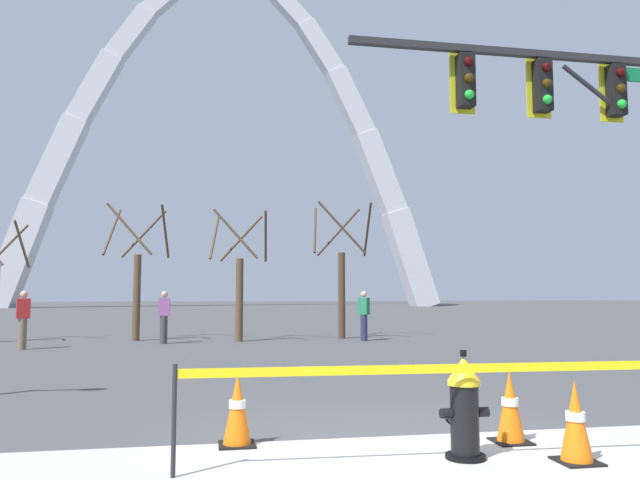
{
  "coord_description": "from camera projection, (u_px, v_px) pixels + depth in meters",
  "views": [
    {
      "loc": [
        -1.9,
        -6.12,
        1.51
      ],
      "look_at": [
        0.13,
        5.0,
        2.5
      ],
      "focal_mm": 34.46,
      "sensor_mm": 36.0,
      "label": 1
    }
  ],
  "objects": [
    {
      "name": "traffic_cone_curb_edge",
      "position": [
        576.0,
        423.0,
        5.49
      ],
      "size": [
        0.36,
        0.36,
        0.73
      ],
      "color": "black",
      "rests_on": "ground"
    },
    {
      "name": "traffic_signal_gantry",
      "position": [
        600.0,
        134.0,
        10.6
      ],
      "size": [
        6.42,
        0.44,
        6.0
      ],
      "color": "#232326",
      "rests_on": "ground"
    },
    {
      "name": "fire_hydrant",
      "position": [
        464.0,
        407.0,
        5.63
      ],
      "size": [
        0.46,
        0.48,
        0.99
      ],
      "color": "black",
      "rests_on": "ground"
    },
    {
      "name": "traffic_cone_mid_sidewalk",
      "position": [
        237.0,
        410.0,
        6.1
      ],
      "size": [
        0.36,
        0.36,
        0.73
      ],
      "color": "black",
      "rests_on": "ground"
    },
    {
      "name": "traffic_cone_by_hydrant",
      "position": [
        510.0,
        407.0,
        6.23
      ],
      "size": [
        0.36,
        0.36,
        0.73
      ],
      "color": "black",
      "rests_on": "ground"
    },
    {
      "name": "tree_left_mid",
      "position": [
        137.0,
        280.0,
        19.89
      ],
      "size": [
        2.01,
        2.02,
        4.36
      ],
      "color": "brown",
      "rests_on": "ground"
    },
    {
      "name": "pedestrian_walking_right",
      "position": [
        364.0,
        315.0,
        19.78
      ],
      "size": [
        0.38,
        0.39,
        1.59
      ],
      "color": "#232847",
      "rests_on": "ground"
    },
    {
      "name": "pedestrian_standing_center",
      "position": [
        164.0,
        317.0,
        18.61
      ],
      "size": [
        0.34,
        0.22,
        1.59
      ],
      "color": "#38383D",
      "rests_on": "ground"
    },
    {
      "name": "caution_tape_barrier",
      "position": [
        502.0,
        390.0,
        5.5
      ],
      "size": [
        5.77,
        0.22,
        0.93
      ],
      "color": "#232326",
      "rests_on": "ground"
    },
    {
      "name": "ground_plane",
      "position": [
        396.0,
        443.0,
        6.21
      ],
      "size": [
        240.0,
        240.0,
        0.0
      ],
      "primitive_type": "plane",
      "color": "#474749"
    },
    {
      "name": "pedestrian_walking_left",
      "position": [
        23.0,
        319.0,
        16.66
      ],
      "size": [
        0.39,
        0.31,
        1.59
      ],
      "color": "brown",
      "rests_on": "ground"
    },
    {
      "name": "tree_center_left",
      "position": [
        239.0,
        283.0,
        19.56
      ],
      "size": [
        1.91,
        1.92,
        4.14
      ],
      "color": "brown",
      "rests_on": "ground"
    },
    {
      "name": "tree_center_right",
      "position": [
        341.0,
        278.0,
        20.94
      ],
      "size": [
        2.1,
        2.11,
        4.58
      ],
      "color": "#473323",
      "rests_on": "ground"
    },
    {
      "name": "monument_arch",
      "position": [
        226.0,
        152.0,
        71.61
      ],
      "size": [
        50.99,
        2.89,
        41.09
      ],
      "color": "silver",
      "rests_on": "ground"
    }
  ]
}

